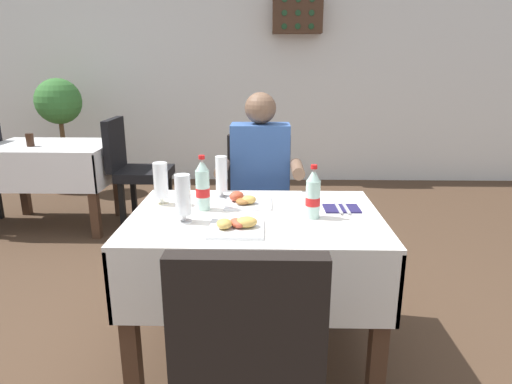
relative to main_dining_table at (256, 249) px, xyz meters
name	(u,v)px	position (x,y,z in m)	size (l,w,h in m)	color
ground_plane	(245,365)	(-0.05, -0.11, -0.57)	(11.00, 11.00, 0.00)	#473323
back_wall	(258,50)	(-0.05, 3.57, 1.00)	(11.00, 0.12, 3.15)	white
main_dining_table	(256,249)	(0.00, 0.00, 0.00)	(1.17, 0.81, 0.75)	white
chair_far_diner_seat	(258,202)	(0.00, 0.80, -0.02)	(0.44, 0.50, 0.97)	black
chair_near_camera_side	(249,358)	(0.00, -0.80, -0.02)	(0.44, 0.50, 0.97)	black
seated_diner_far	(260,183)	(0.01, 0.69, 0.14)	(0.50, 0.46, 1.26)	#282D42
plate_near_camera	(237,226)	(-0.07, -0.20, 0.19)	(0.23, 0.23, 0.06)	white
plate_far_diner	(245,201)	(-0.05, 0.15, 0.19)	(0.23, 0.23, 0.06)	white
beer_glass_left	(183,198)	(-0.32, -0.11, 0.28)	(0.07, 0.07, 0.22)	white
beer_glass_middle	(221,176)	(-0.18, 0.27, 0.29)	(0.07, 0.07, 0.22)	white
beer_glass_right	(161,182)	(-0.47, 0.14, 0.29)	(0.07, 0.07, 0.21)	white
cola_bottle_primary	(313,195)	(0.26, -0.04, 0.28)	(0.07, 0.07, 0.25)	silver
cola_bottle_secondary	(203,186)	(-0.25, 0.07, 0.29)	(0.07, 0.07, 0.27)	silver
napkin_cutlery_set	(342,208)	(0.42, 0.09, 0.18)	(0.17, 0.19, 0.01)	#231E4C
background_dining_table	(53,165)	(-1.83, 1.82, -0.01)	(1.03, 0.72, 0.75)	white
background_chair_right	(134,166)	(-1.11, 1.82, -0.02)	(0.50, 0.44, 0.97)	black
background_table_tumbler	(30,140)	(-1.95, 1.72, 0.23)	(0.06, 0.06, 0.11)	black
potted_plant_corner	(60,116)	(-2.22, 2.90, 0.29)	(0.49, 0.49, 1.27)	brown
wall_bottle_rack	(297,14)	(0.39, 3.41, 1.38)	(0.56, 0.21, 0.42)	#472D1E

